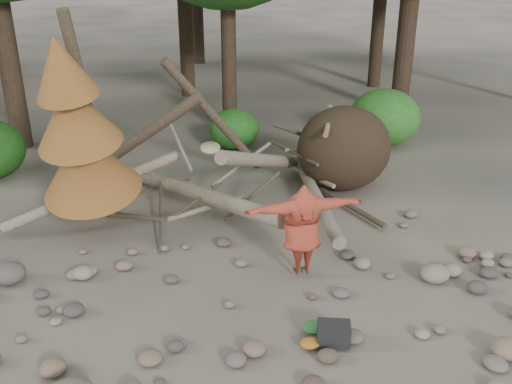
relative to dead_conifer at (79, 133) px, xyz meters
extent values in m
plane|color=#514C44|center=(3.12, -3.37, -2.11)|extent=(120.00, 120.00, 0.00)
ellipsoid|color=#332619|center=(5.72, 0.93, -1.12)|extent=(2.20, 1.87, 1.98)
cylinder|color=gray|center=(2.12, 0.33, -1.56)|extent=(2.61, 5.11, 1.08)
cylinder|color=gray|center=(3.92, 0.83, -1.21)|extent=(3.18, 3.71, 1.90)
cylinder|color=brown|center=(0.92, 1.23, -0.71)|extent=(3.08, 1.91, 2.49)
cylinder|color=gray|center=(4.72, 0.13, -1.76)|extent=(1.13, 4.98, 0.43)
cylinder|color=brown|center=(2.82, 1.43, -0.31)|extent=(2.39, 1.03, 2.89)
cylinder|color=gray|center=(0.12, 0.63, -1.41)|extent=(3.71, 0.86, 1.20)
cylinder|color=#4C3F30|center=(0.62, 0.13, -1.81)|extent=(1.52, 1.70, 0.49)
cylinder|color=gray|center=(3.32, 1.03, -1.31)|extent=(1.57, 0.85, 0.69)
cylinder|color=#4C3F30|center=(4.92, 1.53, -0.91)|extent=(1.92, 1.25, 1.10)
cylinder|color=gray|center=(1.92, 0.83, -0.61)|extent=(0.37, 1.42, 0.85)
cylinder|color=#4C3F30|center=(5.32, -0.17, -1.96)|extent=(0.79, 2.54, 0.12)
cylinder|color=gray|center=(2.32, -0.27, -1.66)|extent=(1.78, 1.11, 0.29)
cylinder|color=#4C3F30|center=(0.22, 0.43, 0.09)|extent=(0.67, 1.13, 4.35)
cone|color=brown|center=(0.06, 0.12, -0.61)|extent=(2.06, 2.13, 1.86)
cone|color=brown|center=(-0.05, -0.09, 0.39)|extent=(1.71, 1.78, 1.65)
cone|color=brown|center=(-0.14, -0.28, 1.29)|extent=(1.23, 1.30, 1.41)
cylinder|color=#38281C|center=(4.12, 5.83, 1.46)|extent=(0.44, 0.44, 7.14)
ellipsoid|color=#26671E|center=(3.92, 4.43, -1.55)|extent=(1.40, 1.40, 1.12)
ellipsoid|color=#317B26|center=(8.12, 3.63, -1.31)|extent=(2.00, 2.00, 1.60)
imported|color=#9D3423|center=(3.51, -2.48, -1.21)|extent=(2.03, 0.63, 1.64)
cylinder|color=#8B8558|center=(1.97, -2.59, 0.41)|extent=(0.38, 0.37, 0.14)
cube|color=black|center=(3.33, -4.41, -1.95)|extent=(0.55, 0.45, 0.31)
ellipsoid|color=#28642C|center=(3.17, -4.09, -2.04)|extent=(0.38, 0.31, 0.14)
ellipsoid|color=#A05F1B|center=(2.99, -4.40, -2.06)|extent=(0.31, 0.25, 0.11)
ellipsoid|color=#846852|center=(5.59, -5.26, -1.97)|extent=(0.47, 0.42, 0.28)
ellipsoid|color=gray|center=(5.66, -3.26, -1.96)|extent=(0.51, 0.46, 0.31)
ellipsoid|color=#59504A|center=(-1.37, -1.42, -1.93)|extent=(0.59, 0.53, 0.35)
camera|label=1|loc=(0.55, -10.53, 3.20)|focal=40.00mm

